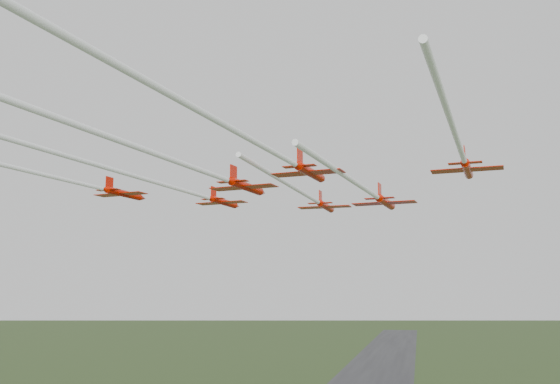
% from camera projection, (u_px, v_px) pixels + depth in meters
% --- Properties ---
extents(runway, '(38.00, 900.00, 0.04)m').
position_uv_depth(runway, '(372.00, 382.00, 284.66)').
color(runway, '#2F2F32').
rests_on(runway, ground).
extents(jet_lead, '(9.66, 50.85, 2.85)m').
position_uv_depth(jet_lead, '(311.00, 198.00, 103.19)').
color(jet_lead, red).
extents(jet_row2_left, '(13.52, 56.28, 2.60)m').
position_uv_depth(jet_row2_left, '(180.00, 189.00, 92.67)').
color(jet_row2_left, red).
extents(jet_row2_right, '(11.55, 47.51, 2.92)m').
position_uv_depth(jet_row2_right, '(371.00, 193.00, 87.87)').
color(jet_row2_right, red).
extents(jet_row3_left, '(15.40, 62.57, 2.62)m').
position_uv_depth(jet_row3_left, '(48.00, 176.00, 84.73)').
color(jet_row3_left, red).
extents(jet_row3_mid, '(13.90, 54.46, 2.92)m').
position_uv_depth(jet_row3_mid, '(204.00, 171.00, 78.43)').
color(jet_row3_mid, red).
extents(jet_row3_right, '(10.59, 49.78, 2.68)m').
position_uv_depth(jet_row3_right, '(461.00, 151.00, 69.92)').
color(jet_row3_right, red).
extents(jet_row4_right, '(13.57, 61.28, 2.56)m').
position_uv_depth(jet_row4_right, '(255.00, 141.00, 59.00)').
color(jet_row4_right, red).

